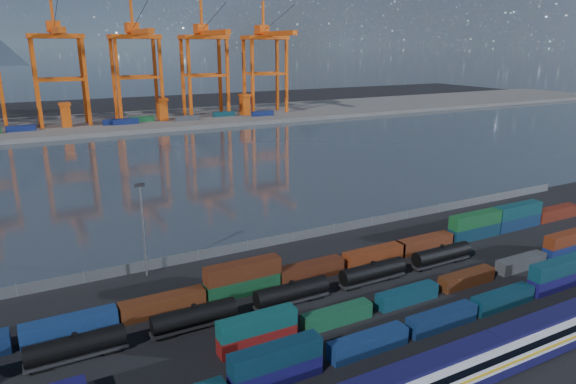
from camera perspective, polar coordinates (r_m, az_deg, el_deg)
name	(u,v)px	position (r m, az deg, el deg)	size (l,w,h in m)	color
ground	(378,299)	(83.63, 10.01, -11.66)	(700.00, 700.00, 0.00)	black
harbor_water	(181,166)	(173.40, -11.86, 2.85)	(700.00, 700.00, 0.00)	#2E3842
far_quay	(119,122)	(274.08, -18.31, 7.35)	(700.00, 70.00, 2.00)	#514F4C
passenger_train	(562,328)	(78.32, 28.15, -13.19)	(77.99, 3.21, 5.50)	silver
container_row_south	(368,338)	(69.78, 8.89, -15.77)	(126.01, 2.34, 4.99)	#44464A
container_row_mid	(427,288)	(85.39, 15.22, -10.21)	(140.59, 2.21, 4.71)	#3D3E42
container_row_north	(364,254)	(94.56, 8.45, -6.88)	(130.01, 2.56, 5.46)	navy
tanker_string	(195,317)	(74.90, -10.35, -13.50)	(105.48, 2.68, 3.84)	black
waterfront_fence	(293,237)	(104.48, 0.52, -5.02)	(160.12, 0.12, 2.20)	#595B5E
yard_light_mast	(143,225)	(89.99, -15.84, -3.55)	(1.60, 0.40, 16.60)	slate
gantry_cranes	(98,47)	(263.75, -20.40, 14.85)	(198.55, 45.21, 61.22)	#DC500F
quay_containers	(100,123)	(257.82, -20.17, 7.20)	(172.58, 10.99, 2.60)	navy
straddle_carriers	(116,111)	(263.01, -18.58, 8.50)	(140.00, 7.00, 11.10)	#DC500F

